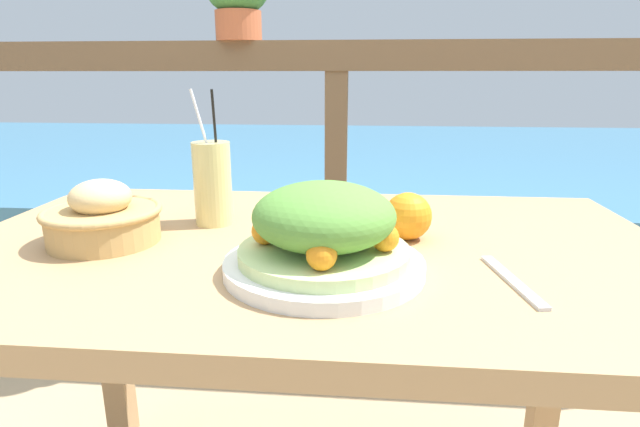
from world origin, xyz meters
TOP-DOWN VIEW (x-y plane):
  - patio_table at (0.00, 0.00)m, footprint 1.23×0.73m
  - railing_fence at (0.00, 0.81)m, footprint 2.80×0.08m
  - sea_backdrop at (0.00, 3.31)m, footprint 12.00×4.00m
  - salad_plate at (0.04, -0.13)m, footprint 0.29×0.29m
  - drink_glass at (-0.19, 0.09)m, footprint 0.07×0.07m
  - bread_basket at (-0.35, -0.03)m, footprint 0.20×0.20m
  - knife at (0.30, -0.15)m, footprint 0.05×0.18m
  - orange_near_basket at (0.17, 0.03)m, footprint 0.08×0.08m

SIDE VIEW (x-z plane):
  - sea_backdrop at x=0.00m, z-range 0.00..0.41m
  - patio_table at x=0.00m, z-range 0.27..1.01m
  - knife at x=0.30m, z-range 0.74..0.75m
  - orange_near_basket at x=0.17m, z-range 0.74..0.82m
  - bread_basket at x=-0.35m, z-range 0.73..0.84m
  - salad_plate at x=0.04m, z-range 0.73..0.86m
  - drink_glass at x=-0.19m, z-range 0.69..0.95m
  - railing_fence at x=0.00m, z-range 0.27..1.39m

